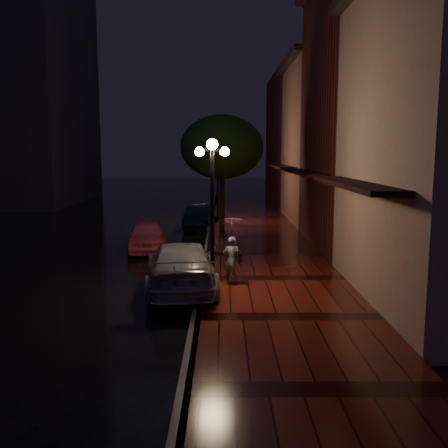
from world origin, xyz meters
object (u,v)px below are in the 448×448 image
(streetlamp_far, at_px, (218,179))
(woman_with_umbrella, at_px, (232,240))
(silver_car, at_px, (181,266))
(parking_meter, at_px, (209,242))
(streetlamp_near, at_px, (212,205))
(navy_car, at_px, (200,216))
(pink_car, at_px, (147,235))
(street_tree, at_px, (222,149))

(streetlamp_far, distance_m, woman_with_umbrella, 13.57)
(silver_car, distance_m, parking_meter, 2.80)
(streetlamp_near, xyz_separation_m, woman_with_umbrella, (0.56, 0.49, -1.10))
(navy_car, height_order, parking_meter, parking_meter)
(pink_car, xyz_separation_m, woman_with_umbrella, (3.44, -5.96, 0.86))
(pink_car, relative_size, parking_meter, 2.79)
(streetlamp_far, height_order, pink_car, streetlamp_far)
(streetlamp_near, distance_m, silver_car, 2.14)
(silver_car, height_order, parking_meter, parking_meter)
(navy_car, height_order, woman_with_umbrella, woman_with_umbrella)
(street_tree, bearing_deg, streetlamp_near, -91.35)
(streetlamp_far, xyz_separation_m, silver_car, (-0.95, -13.60, -1.88))
(pink_car, distance_m, woman_with_umbrella, 6.93)
(streetlamp_far, height_order, parking_meter, streetlamp_far)
(streetlamp_far, height_order, navy_car, streetlamp_far)
(street_tree, distance_m, woman_with_umbrella, 10.86)
(parking_meter, bearing_deg, navy_car, 69.87)
(pink_car, xyz_separation_m, navy_car, (1.92, 6.22, 0.01))
(woman_with_umbrella, bearing_deg, parking_meter, -69.08)
(navy_car, xyz_separation_m, parking_meter, (0.75, -9.58, 0.31))
(streetlamp_near, bearing_deg, pink_car, 114.01)
(streetlamp_near, relative_size, navy_car, 1.09)
(streetlamp_near, bearing_deg, silver_car, 157.07)
(street_tree, xyz_separation_m, silver_car, (-1.21, -10.59, -3.52))
(streetlamp_near, relative_size, streetlamp_far, 1.00)
(streetlamp_far, distance_m, parking_meter, 11.03)
(streetlamp_near, height_order, navy_car, streetlamp_near)
(street_tree, height_order, pink_car, street_tree)
(streetlamp_near, bearing_deg, street_tree, 88.65)
(streetlamp_near, bearing_deg, navy_car, 94.30)
(streetlamp_near, relative_size, street_tree, 0.74)
(navy_car, relative_size, parking_meter, 2.94)
(street_tree, height_order, silver_car, street_tree)
(streetlamp_near, bearing_deg, parking_meter, 93.70)
(streetlamp_far, distance_m, street_tree, 3.44)
(parking_meter, bearing_deg, silver_car, -130.20)
(streetlamp_far, xyz_separation_m, woman_with_umbrella, (0.56, -13.51, -1.10))
(streetlamp_far, relative_size, silver_car, 0.87)
(street_tree, relative_size, parking_meter, 4.30)
(navy_car, relative_size, silver_car, 0.80)
(street_tree, relative_size, silver_car, 1.17)
(street_tree, xyz_separation_m, parking_meter, (-0.46, -7.90, -3.28))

